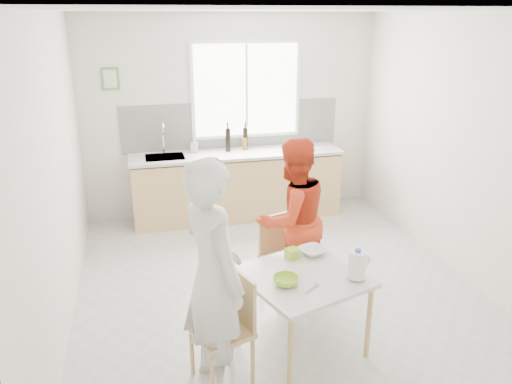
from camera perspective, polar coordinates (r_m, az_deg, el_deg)
The scene contains 21 objects.
ground at distance 5.30m, azimuth 2.23°, elevation -10.57°, with size 4.50×4.50×0.00m, color #B7B7B2.
room_shell at distance 4.69m, azimuth 2.50°, elevation 7.07°, with size 4.50×4.50×4.50m.
window at distance 6.85m, azimuth -1.12°, elevation 11.57°, with size 1.50×0.06×1.30m.
backsplash at distance 6.91m, azimuth -2.75°, elevation 7.61°, with size 3.00×0.02×0.65m, color white.
picture_frame at distance 6.67m, azimuth -16.32°, elevation 12.32°, with size 0.22×0.03×0.28m.
kitchen_counter at distance 6.85m, azimuth -2.21°, elevation 0.51°, with size 2.84×0.64×1.37m.
dining_table at distance 4.13m, azimuth 5.29°, elevation -10.27°, with size 1.12×1.12×0.68m.
chair_left at distance 3.88m, azimuth -3.14°, elevation -14.72°, with size 0.50×0.50×0.87m.
chair_far at distance 4.96m, azimuth 2.79°, elevation -6.90°, with size 0.47×0.47×0.81m.
person_white at distance 3.61m, azimuth -4.88°, elevation -9.74°, with size 0.65×0.43×1.79m, color silver.
person_red at distance 4.81m, azimuth 4.14°, elevation -3.18°, with size 0.78×0.61×1.60m, color red.
bowl_green at distance 3.94m, azimuth 3.43°, elevation -10.08°, with size 0.21×0.21×0.06m, color #95C82E.
bowl_white at distance 4.42m, azimuth 6.49°, elevation -6.73°, with size 0.23×0.23×0.06m, color white.
milk_jug at distance 4.03m, azimuth 11.53°, elevation -8.09°, with size 0.19×0.14×0.24m.
green_box at distance 4.32m, azimuth 4.15°, elevation -7.03°, with size 0.10×0.10×0.09m, color #90C22C.
spoon at distance 3.90m, azimuth 6.36°, elevation -10.91°, with size 0.01×0.01×0.16m, color #A5A5AA.
cutting_board at distance 6.81m, azimuth 5.07°, elevation 4.79°, with size 0.35×0.25×0.01m, color #80B92A.
wine_bottle_a at distance 6.72m, azimuth -3.23°, elevation 6.00°, with size 0.07×0.07×0.32m, color black.
wine_bottle_b at distance 6.83m, azimuth -1.24°, elevation 6.16°, with size 0.07×0.07×0.30m, color black.
jar_amber at distance 6.81m, azimuth -1.30°, elevation 5.50°, with size 0.06×0.06×0.16m, color brown.
soap_bottle at distance 6.75m, azimuth -7.08°, elevation 5.37°, with size 0.09×0.09×0.19m, color #999999.
Camera 1 is at (-1.28, -4.39, 2.67)m, focal length 35.00 mm.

